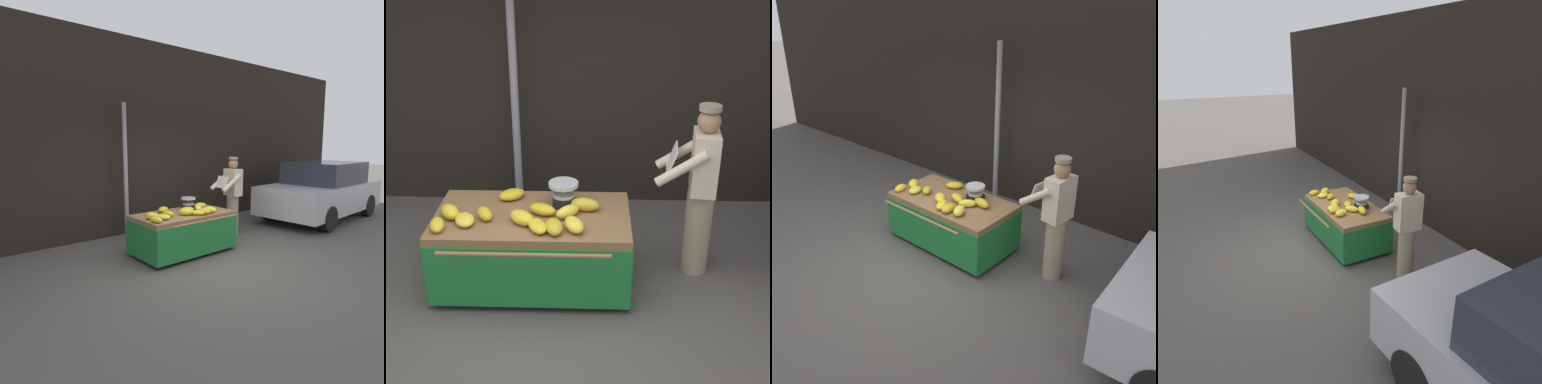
# 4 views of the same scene
# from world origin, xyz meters

# --- Properties ---
(ground_plane) EXTENTS (60.00, 60.00, 0.00)m
(ground_plane) POSITION_xyz_m (0.00, 0.00, 0.00)
(ground_plane) COLOR #514C47
(back_wall) EXTENTS (16.00, 0.24, 4.25)m
(back_wall) POSITION_xyz_m (0.00, 2.83, 2.12)
(back_wall) COLOR black
(back_wall) RESTS_ON ground
(street_pole) EXTENTS (0.09, 0.09, 2.82)m
(street_pole) POSITION_xyz_m (-0.37, 2.37, 1.41)
(street_pole) COLOR gray
(street_pole) RESTS_ON ground
(banana_cart) EXTENTS (1.82, 1.19, 0.75)m
(banana_cart) POSITION_xyz_m (-0.03, 0.87, 0.54)
(banana_cart) COLOR olive
(banana_cart) RESTS_ON ground
(weighing_scale) EXTENTS (0.28, 0.28, 0.23)m
(weighing_scale) POSITION_xyz_m (0.25, 1.07, 0.86)
(weighing_scale) COLOR black
(weighing_scale) RESTS_ON banana_cart
(banana_bunch_0) EXTENTS (0.20, 0.28, 0.11)m
(banana_bunch_0) POSITION_xyz_m (0.20, 0.55, 0.80)
(banana_bunch_0) COLOR gold
(banana_bunch_0) RESTS_ON banana_cart
(banana_bunch_1) EXTENTS (0.25, 0.27, 0.13)m
(banana_bunch_1) POSITION_xyz_m (-0.76, 0.78, 0.81)
(banana_bunch_1) COLOR yellow
(banana_bunch_1) RESTS_ON banana_cart
(banana_bunch_2) EXTENTS (0.24, 0.30, 0.11)m
(banana_bunch_2) POSITION_xyz_m (0.37, 0.58, 0.80)
(banana_bunch_2) COLOR yellow
(banana_bunch_2) RESTS_ON banana_cart
(banana_bunch_3) EXTENTS (0.22, 0.25, 0.11)m
(banana_bunch_3) POSITION_xyz_m (-0.44, 0.76, 0.80)
(banana_bunch_3) COLOR gold
(banana_bunch_3) RESTS_ON banana_cart
(banana_bunch_4) EXTENTS (0.31, 0.29, 0.10)m
(banana_bunch_4) POSITION_xyz_m (-0.26, 1.18, 0.80)
(banana_bunch_4) COLOR gold
(banana_bunch_4) RESTS_ON banana_cart
(banana_bunch_5) EXTENTS (0.30, 0.24, 0.10)m
(banana_bunch_5) POSITION_xyz_m (0.07, 0.87, 0.80)
(banana_bunch_5) COLOR gold
(banana_bunch_5) RESTS_ON banana_cart
(banana_bunch_6) EXTENTS (0.26, 0.26, 0.11)m
(banana_bunch_6) POSITION_xyz_m (0.30, 0.83, 0.80)
(banana_bunch_6) COLOR yellow
(banana_bunch_6) RESTS_ON banana_cart
(banana_bunch_7) EXTENTS (0.30, 0.29, 0.12)m
(banana_bunch_7) POSITION_xyz_m (-0.10, 0.69, 0.81)
(banana_bunch_7) COLOR yellow
(banana_bunch_7) RESTS_ON banana_cart
(banana_bunch_8) EXTENTS (0.30, 0.19, 0.12)m
(banana_bunch_8) POSITION_xyz_m (0.46, 0.96, 0.81)
(banana_bunch_8) COLOR gold
(banana_bunch_8) RESTS_ON banana_cart
(banana_bunch_9) EXTENTS (0.24, 0.30, 0.09)m
(banana_bunch_9) POSITION_xyz_m (0.05, 0.57, 0.79)
(banana_bunch_9) COLOR yellow
(banana_bunch_9) RESTS_ON banana_cart
(banana_bunch_10) EXTENTS (0.24, 0.29, 0.09)m
(banana_bunch_10) POSITION_xyz_m (-0.60, 0.67, 0.79)
(banana_bunch_10) COLOR yellow
(banana_bunch_10) RESTS_ON banana_cart
(banana_bunch_11) EXTENTS (0.17, 0.25, 0.10)m
(banana_bunch_11) POSITION_xyz_m (-0.82, 0.56, 0.79)
(banana_bunch_11) COLOR yellow
(banana_bunch_11) RESTS_ON banana_cart
(vendor_person) EXTENTS (0.62, 0.56, 1.71)m
(vendor_person) POSITION_xyz_m (1.54, 1.14, 0.87)
(vendor_person) COLOR gray
(vendor_person) RESTS_ON ground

